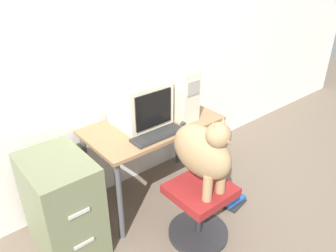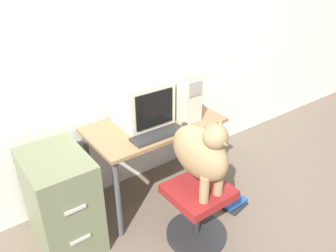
{
  "view_description": "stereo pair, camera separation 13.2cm",
  "coord_description": "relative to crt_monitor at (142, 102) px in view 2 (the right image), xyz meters",
  "views": [
    {
      "loc": [
        -1.52,
        -1.71,
        2.08
      ],
      "look_at": [
        -0.05,
        0.05,
        0.88
      ],
      "focal_mm": 35.0,
      "sensor_mm": 36.0,
      "label": 1
    },
    {
      "loc": [
        -1.41,
        -1.79,
        2.08
      ],
      "look_at": [
        -0.05,
        0.05,
        0.88
      ],
      "focal_mm": 35.0,
      "sensor_mm": 36.0,
      "label": 2
    }
  ],
  "objects": [
    {
      "name": "ground_plane",
      "position": [
        0.07,
        -0.41,
        -0.96
      ],
      "size": [
        12.0,
        12.0,
        0.0
      ],
      "primitive_type": "plane",
      "color": "#6B5B4C"
    },
    {
      "name": "wall_back",
      "position": [
        0.07,
        0.3,
        0.34
      ],
      "size": [
        8.0,
        0.05,
        2.6
      ],
      "color": "white",
      "rests_on": "ground_plane"
    },
    {
      "name": "desk",
      "position": [
        0.07,
        -0.09,
        -0.3
      ],
      "size": [
        1.18,
        0.64,
        0.77
      ],
      "color": "olive",
      "rests_on": "ground_plane"
    },
    {
      "name": "crt_monitor",
      "position": [
        0.0,
        0.0,
        0.0
      ],
      "size": [
        0.43,
        0.39,
        0.38
      ],
      "color": "beige",
      "rests_on": "desk"
    },
    {
      "name": "pc_tower",
      "position": [
        0.34,
        -0.04,
        0.03
      ],
      "size": [
        0.18,
        0.51,
        0.44
      ],
      "color": "beige",
      "rests_on": "desk"
    },
    {
      "name": "keyboard",
      "position": [
        -0.04,
        -0.29,
        -0.18
      ],
      "size": [
        0.46,
        0.15,
        0.03
      ],
      "color": "#2D2D2D",
      "rests_on": "desk"
    },
    {
      "name": "computer_mouse",
      "position": [
        0.25,
        -0.28,
        -0.17
      ],
      "size": [
        0.06,
        0.04,
        0.04
      ],
      "color": "#333333",
      "rests_on": "desk"
    },
    {
      "name": "office_chair",
      "position": [
        0.02,
        -0.74,
        -0.68
      ],
      "size": [
        0.5,
        0.5,
        0.5
      ],
      "color": "#262628",
      "rests_on": "ground_plane"
    },
    {
      "name": "dog",
      "position": [
        0.02,
        -0.75,
        -0.14
      ],
      "size": [
        0.25,
        0.54,
        0.63
      ],
      "color": "#9E7F56",
      "rests_on": "office_chair"
    },
    {
      "name": "filing_cabinet",
      "position": [
        -0.84,
        -0.15,
        -0.56
      ],
      "size": [
        0.44,
        0.62,
        0.8
      ],
      "color": "#6B7251",
      "rests_on": "ground_plane"
    },
    {
      "name": "book_stack_floor",
      "position": [
        0.54,
        -0.65,
        -0.93
      ],
      "size": [
        0.25,
        0.23,
        0.06
      ],
      "color": "#262628",
      "rests_on": "ground_plane"
    }
  ]
}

